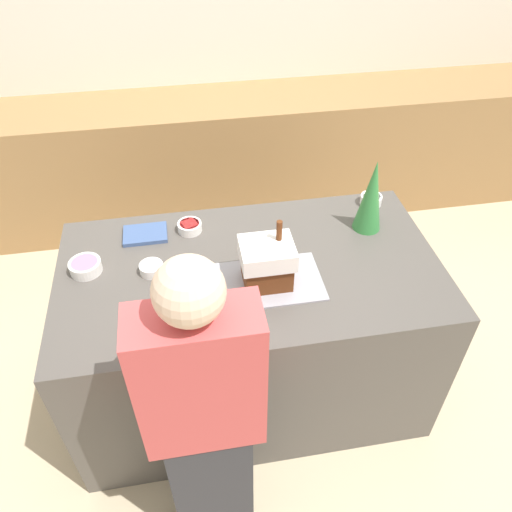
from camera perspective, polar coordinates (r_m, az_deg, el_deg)
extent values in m
plane|color=#C6B28E|center=(2.87, -0.54, -14.40)|extent=(12.00, 12.00, 0.00)
cube|color=white|center=(3.77, -6.16, 24.57)|extent=(8.00, 0.05, 2.60)
cube|color=#9E7547|center=(3.81, -4.80, 10.98)|extent=(6.00, 0.60, 0.92)
cube|color=#514C47|center=(2.52, -0.61, -8.71)|extent=(1.69, 0.93, 0.89)
cube|color=#9E9EA8|center=(2.12, 1.21, -2.95)|extent=(0.47, 0.30, 0.01)
cube|color=#5B2D14|center=(2.08, 1.23, -1.73)|extent=(0.20, 0.16, 0.12)
cube|color=white|center=(2.01, 1.27, 0.34)|extent=(0.22, 0.18, 0.08)
cylinder|color=#5B2D14|center=(1.99, 2.68, 2.93)|extent=(0.02, 0.02, 0.09)
cone|color=#33843D|center=(2.37, 13.06, 6.71)|extent=(0.13, 0.13, 0.36)
cylinder|color=white|center=(2.28, -18.91, -1.16)|extent=(0.14, 0.14, 0.05)
cylinder|color=pink|center=(2.27, -19.01, -0.80)|extent=(0.11, 0.11, 0.01)
cylinder|color=white|center=(2.62, 13.01, 6.28)|extent=(0.11, 0.11, 0.05)
cylinder|color=green|center=(2.61, 13.07, 6.61)|extent=(0.09, 0.09, 0.01)
cylinder|color=white|center=(2.40, -7.58, 3.32)|extent=(0.11, 0.11, 0.04)
cylinder|color=red|center=(2.39, -7.62, 3.64)|extent=(0.09, 0.09, 0.01)
cylinder|color=white|center=(2.21, -11.86, -1.40)|extent=(0.10, 0.10, 0.04)
cylinder|color=yellow|center=(2.19, -11.91, -1.08)|extent=(0.08, 0.08, 0.01)
cube|color=#3F598C|center=(2.41, -12.54, 2.46)|extent=(0.20, 0.14, 0.02)
cube|color=#333338|center=(2.21, -5.03, -23.77)|extent=(0.31, 0.17, 0.75)
cube|color=#CC4C4C|center=(1.63, -6.42, -13.84)|extent=(0.40, 0.18, 0.59)
sphere|color=beige|center=(1.33, -7.69, -4.03)|extent=(0.20, 0.20, 0.20)
cylinder|color=beige|center=(1.66, -7.36, -5.59)|extent=(0.07, 0.40, 0.07)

